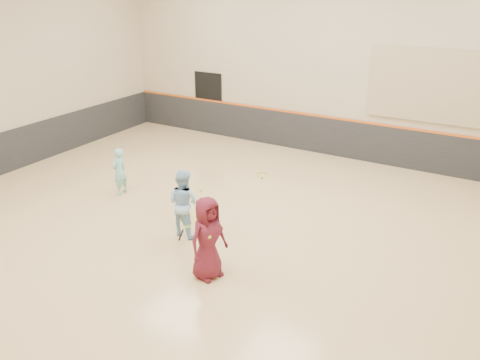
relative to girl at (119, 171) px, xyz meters
The scene contains 14 objects.
room 3.60m from the girl, ahead, with size 15.04×12.04×6.22m.
wainscot_back 6.62m from the girl, 57.36° to the left, with size 14.90×0.04×1.20m, color #232326.
wainscot_left 3.92m from the girl, behind, with size 0.04×11.90×1.20m, color #232326.
accent_stripe 6.63m from the girl, 57.32° to the left, with size 14.90×0.03×0.06m, color #D85914.
acoustic_panel 8.65m from the girl, 41.08° to the left, with size 3.20×0.08×2.00m, color tan.
doorway 5.68m from the girl, 99.48° to the left, with size 1.10×0.05×2.20m, color black.
girl is the anchor object (origin of this frame).
instructor 2.85m from the girl, 18.24° to the right, with size 0.73×0.57×1.51m, color #97C6E9.
young_man 4.50m from the girl, 25.88° to the right, with size 0.79×0.52×1.63m, color #581422.
held_racket 3.12m from the girl, 20.37° to the right, with size 0.54×0.54×0.58m, color #BAE231, non-canonical shape.
spare_racket 3.98m from the girl, 48.61° to the left, with size 0.71×0.71×0.10m, color #B8C82C, non-canonical shape.
ball_under_racket 3.69m from the girl, 17.04° to the right, with size 0.07×0.07×0.07m, color #CEE535.
ball_in_hand 4.74m from the girl, 27.05° to the right, with size 0.07×0.07×0.07m, color #C0D631.
ball_beside_spare 2.15m from the girl, 33.88° to the left, with size 0.07×0.07×0.07m, color yellow.
Camera 1 is at (4.70, -7.70, 5.15)m, focal length 35.00 mm.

